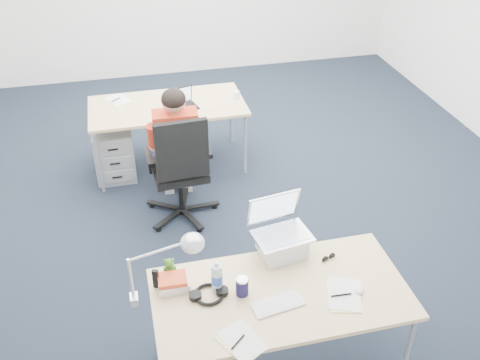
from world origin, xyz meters
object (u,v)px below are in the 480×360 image
desk_near (281,297)px  office_chair (181,189)px  cordless_phone (156,279)px  wireless_keyboard (278,304)px  water_bottle (217,276)px  bear_figurine (170,268)px  seated_person (176,147)px  can_koozie (242,286)px  far_cup (237,95)px  desk_lamp (155,270)px  dark_laptop (183,99)px  headphones (209,294)px  book_stack (173,283)px  drawer_pedestal_near (189,352)px  sunglasses (329,258)px  drawer_pedestal_far (114,152)px  silver_laptop (283,230)px  desk_far (167,109)px  computer_mouse (359,289)px

desk_near → office_chair: (-0.39, 1.86, -0.37)m
cordless_phone → wireless_keyboard: bearing=-1.2°
water_bottle → bear_figurine: (-0.27, 0.17, -0.04)m
office_chair → seated_person: bearing=85.5°
can_koozie → far_cup: bearing=77.6°
cordless_phone → desk_lamp: 0.20m
dark_laptop → headphones: bearing=-109.7°
desk_near → office_chair: size_ratio=1.43×
book_stack → office_chair: bearing=81.2°
wireless_keyboard → dark_laptop: 2.79m
drawer_pedestal_near → headphones: (0.16, 0.03, 0.48)m
wireless_keyboard → dark_laptop: size_ratio=1.10×
dark_laptop → sunglasses: bearing=-90.8°
desk_lamp → seated_person: bearing=84.8°
seated_person → can_koozie: 2.01m
drawer_pedestal_far → silver_laptop: (1.08, -2.41, 0.65)m
office_chair → can_koozie: size_ratio=8.72×
sunglasses → desk_lamp: size_ratio=0.23×
drawer_pedestal_near → water_bottle: 0.61m
desk_far → cordless_phone: cordless_phone is taller
book_stack → cordless_phone: size_ratio=1.37×
desk_near → seated_person: 2.08m
wireless_keyboard → desk_near: bearing=54.3°
water_bottle → cordless_phone: bearing=163.7°
computer_mouse → cordless_phone: 1.27m
desk_near → far_cup: size_ratio=18.01×
office_chair → seated_person: 0.39m
desk_near → headphones: 0.45m
drawer_pedestal_far → headphones: size_ratio=2.22×
book_stack → desk_lamp: bearing=-146.0°
book_stack → can_koozie: bearing=-20.1°
book_stack → cordless_phone: (-0.10, 0.04, 0.03)m
headphones → bear_figurine: bear_figurine is taller
dark_laptop → bear_figurine: bearing=-115.1°
computer_mouse → drawer_pedestal_near: bearing=-166.3°
headphones → water_bottle: 0.12m
drawer_pedestal_near → sunglasses: sunglasses is taller
book_stack → desk_near: bearing=-16.4°
water_bottle → cordless_phone: water_bottle is taller
seated_person → water_bottle: (0.00, -1.92, 0.19)m
wireless_keyboard → book_stack: book_stack is taller
silver_laptop → bear_figurine: silver_laptop is taller
desk_near → drawer_pedestal_near: bearing=176.2°
desk_lamp → dark_laptop: size_ratio=1.68×
sunglasses → desk_far: bearing=87.0°
drawer_pedestal_near → office_chair: bearing=83.3°
bear_figurine → far_cup: size_ratio=1.77×
headphones → water_bottle: (0.06, 0.05, 0.09)m
water_bottle → office_chair: bearing=90.2°
bear_figurine → sunglasses: size_ratio=1.42×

